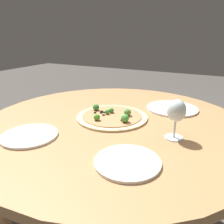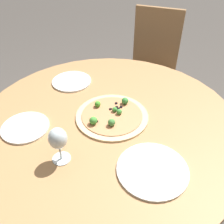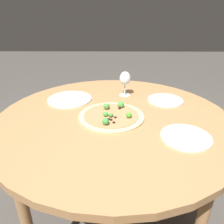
{
  "view_description": "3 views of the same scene",
  "coord_description": "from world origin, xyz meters",
  "px_view_note": "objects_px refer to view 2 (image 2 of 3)",
  "views": [
    {
      "loc": [
        0.43,
        -0.87,
        1.15
      ],
      "look_at": [
        -0.02,
        0.01,
        0.79
      ],
      "focal_mm": 35.0,
      "sensor_mm": 36.0,
      "label": 1
    },
    {
      "loc": [
        0.82,
        0.36,
        1.52
      ],
      "look_at": [
        -0.02,
        0.01,
        0.79
      ],
      "focal_mm": 40.0,
      "sensor_mm": 36.0,
      "label": 2
    },
    {
      "loc": [
        -1.04,
        0.0,
        1.29
      ],
      "look_at": [
        -0.02,
        0.01,
        0.79
      ],
      "focal_mm": 35.0,
      "sensor_mm": 36.0,
      "label": 3
    }
  ],
  "objects_px": {
    "chair": "(151,68)",
    "wine_glass": "(58,139)",
    "pizza": "(112,115)",
    "plate_side": "(152,170)",
    "plate_near": "(72,81)",
    "plate_far": "(25,127)"
  },
  "relations": [
    {
      "from": "pizza",
      "to": "wine_glass",
      "type": "distance_m",
      "value": 0.34
    },
    {
      "from": "plate_side",
      "to": "chair",
      "type": "bearing_deg",
      "value": -165.38
    },
    {
      "from": "chair",
      "to": "wine_glass",
      "type": "xyz_separation_m",
      "value": [
        1.32,
        -0.02,
        0.36
      ]
    },
    {
      "from": "plate_far",
      "to": "wine_glass",
      "type": "bearing_deg",
      "value": 69.31
    },
    {
      "from": "pizza",
      "to": "plate_side",
      "type": "distance_m",
      "value": 0.35
    },
    {
      "from": "plate_far",
      "to": "chair",
      "type": "bearing_deg",
      "value": 167.52
    },
    {
      "from": "wine_glass",
      "to": "plate_near",
      "type": "relative_size",
      "value": 0.71
    },
    {
      "from": "chair",
      "to": "plate_far",
      "type": "relative_size",
      "value": 4.5
    },
    {
      "from": "plate_near",
      "to": "chair",
      "type": "bearing_deg",
      "value": 161.14
    },
    {
      "from": "plate_near",
      "to": "plate_far",
      "type": "relative_size",
      "value": 1.04
    },
    {
      "from": "chair",
      "to": "plate_near",
      "type": "xyz_separation_m",
      "value": [
        0.8,
        -0.27,
        0.26
      ]
    },
    {
      "from": "wine_glass",
      "to": "plate_side",
      "type": "xyz_separation_m",
      "value": [
        -0.08,
        0.35,
        -0.1
      ]
    },
    {
      "from": "chair",
      "to": "pizza",
      "type": "relative_size",
      "value": 2.79
    },
    {
      "from": "pizza",
      "to": "wine_glass",
      "type": "xyz_separation_m",
      "value": [
        0.32,
        -0.08,
        0.1
      ]
    },
    {
      "from": "plate_near",
      "to": "wine_glass",
      "type": "bearing_deg",
      "value": 25.8
    },
    {
      "from": "plate_near",
      "to": "plate_far",
      "type": "height_order",
      "value": "same"
    },
    {
      "from": "wine_glass",
      "to": "chair",
      "type": "bearing_deg",
      "value": 178.94
    },
    {
      "from": "plate_far",
      "to": "plate_side",
      "type": "relative_size",
      "value": 0.79
    },
    {
      "from": "wine_glass",
      "to": "plate_side",
      "type": "relative_size",
      "value": 0.58
    },
    {
      "from": "pizza",
      "to": "plate_near",
      "type": "height_order",
      "value": "pizza"
    },
    {
      "from": "plate_near",
      "to": "plate_side",
      "type": "height_order",
      "value": "same"
    },
    {
      "from": "chair",
      "to": "wine_glass",
      "type": "height_order",
      "value": "chair"
    }
  ]
}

